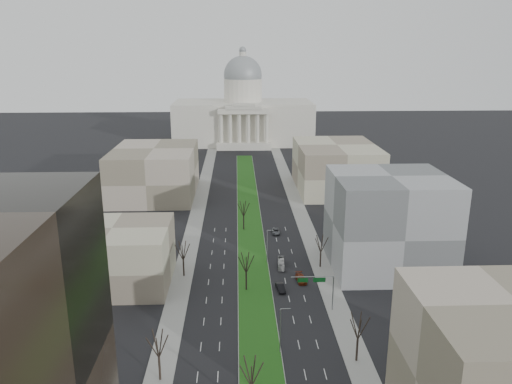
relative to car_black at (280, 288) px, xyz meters
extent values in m
plane|color=black|center=(-5.90, 40.47, -0.77)|extent=(600.00, 600.00, 0.00)
cube|color=#999993|center=(-5.90, 39.47, -0.69)|extent=(8.00, 222.00, 0.15)
cube|color=#174612|center=(-5.90, 39.47, -0.60)|extent=(7.70, 221.70, 0.06)
cube|color=gray|center=(-23.40, 15.47, -0.69)|extent=(5.00, 330.00, 0.15)
cube|color=gray|center=(11.60, 15.47, -0.69)|extent=(5.00, 330.00, 0.15)
cube|color=beige|center=(-5.90, 190.47, 11.23)|extent=(80.00, 40.00, 24.00)
cube|color=beige|center=(-5.90, 167.47, 1.23)|extent=(30.00, 6.00, 4.00)
cube|color=beige|center=(-5.90, 167.47, 20.23)|extent=(28.00, 5.00, 2.50)
cube|color=beige|center=(-5.90, 167.47, 22.23)|extent=(20.00, 5.00, 1.80)
cube|color=beige|center=(-5.90, 167.47, 23.83)|extent=(12.00, 5.00, 1.60)
cylinder|color=beige|center=(-5.90, 190.47, 29.23)|extent=(22.00, 22.00, 14.00)
sphere|color=gray|center=(-5.90, 190.47, 38.23)|extent=(22.00, 22.00, 22.00)
cylinder|color=beige|center=(-5.90, 190.47, 49.23)|extent=(4.00, 4.00, 4.00)
sphere|color=gray|center=(-5.90, 190.47, 52.23)|extent=(4.00, 4.00, 4.00)
cylinder|color=beige|center=(-18.40, 167.47, 11.23)|extent=(2.00, 2.00, 16.00)
cylinder|color=beige|center=(-13.40, 167.47, 11.23)|extent=(2.00, 2.00, 16.00)
cylinder|color=beige|center=(-8.40, 167.47, 11.23)|extent=(2.00, 2.00, 16.00)
cylinder|color=beige|center=(-3.40, 167.47, 11.23)|extent=(2.00, 2.00, 16.00)
cylinder|color=beige|center=(1.60, 167.47, 11.23)|extent=(2.00, 2.00, 16.00)
cylinder|color=beige|center=(6.60, 167.47, 11.23)|extent=(2.00, 2.00, 16.00)
cube|color=gray|center=(-38.90, 5.47, 6.23)|extent=(26.00, 22.00, 14.00)
cube|color=gray|center=(27.10, -47.53, 10.23)|extent=(26.00, 24.00, 22.00)
cube|color=slate|center=(28.10, 12.47, 11.23)|extent=(28.00, 26.00, 24.00)
cube|color=gray|center=(-40.90, 80.47, 8.23)|extent=(30.00, 40.00, 18.00)
cube|color=gray|center=(29.10, 85.47, 8.23)|extent=(30.00, 40.00, 18.00)
cylinder|color=black|center=(-23.10, -31.53, 1.39)|extent=(0.40, 0.40, 4.32)
cylinder|color=black|center=(-23.10, 8.47, 1.35)|extent=(0.40, 0.40, 4.22)
cylinder|color=black|center=(11.30, -27.53, 1.44)|extent=(0.40, 0.40, 4.42)
cylinder|color=black|center=(11.30, 12.47, 1.25)|extent=(0.40, 0.40, 4.03)
cylinder|color=black|center=(-7.90, 0.47, 1.39)|extent=(0.40, 0.40, 4.32)
cylinder|color=black|center=(-7.90, 40.47, 1.39)|extent=(0.40, 0.40, 4.32)
cylinder|color=gray|center=(-2.20, -24.53, 3.73)|extent=(0.20, 0.20, 9.00)
cylinder|color=gray|center=(-1.30, -24.53, 8.33)|extent=(1.80, 0.12, 0.12)
cylinder|color=gray|center=(-2.20, 15.47, 3.73)|extent=(0.20, 0.20, 9.00)
cylinder|color=gray|center=(-1.30, 15.47, 8.33)|extent=(1.80, 0.12, 0.12)
cylinder|color=gray|center=(10.30, -9.53, 3.23)|extent=(0.24, 0.24, 8.00)
cylinder|color=gray|center=(5.80, -9.53, 7.23)|extent=(9.00, 0.18, 0.18)
cube|color=#0C591E|center=(7.30, -9.45, 6.43)|extent=(2.60, 0.08, 1.00)
cube|color=#0C591E|center=(3.80, -9.45, 6.43)|extent=(2.20, 0.08, 1.00)
imported|color=black|center=(0.00, 0.00, 0.00)|extent=(2.22, 4.82, 1.53)
imported|color=#64210D|center=(5.33, 4.52, -0.01)|extent=(2.68, 5.42, 1.52)
imported|color=#54565C|center=(1.77, 37.03, -0.06)|extent=(2.42, 5.09, 1.40)
imported|color=#B9B9B9|center=(1.29, 13.07, 0.16)|extent=(2.02, 6.72, 1.85)
camera|label=1|loc=(-9.70, -104.29, 53.23)|focal=35.00mm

